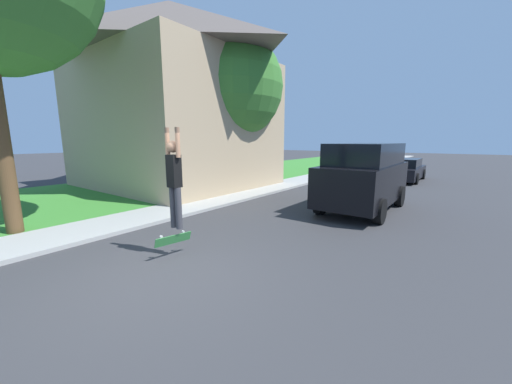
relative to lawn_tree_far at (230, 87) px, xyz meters
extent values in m
plane|color=#333335|center=(5.21, -7.79, -4.83)|extent=(120.00, 120.00, 0.00)
cube|color=#387F2D|center=(-2.79, -1.79, -4.79)|extent=(10.00, 80.00, 0.08)
cube|color=#9E9E99|center=(1.61, -1.79, -4.78)|extent=(1.80, 80.00, 0.10)
cube|color=tan|center=(-3.03, -0.92, -1.72)|extent=(8.72, 7.43, 6.05)
pyramid|color=#5B514C|center=(-3.03, -0.92, 2.74)|extent=(9.52, 8.23, 2.87)
cylinder|color=brown|center=(0.46, -8.63, -2.30)|extent=(0.36, 0.36, 4.90)
cylinder|color=brown|center=(0.00, 0.00, -3.06)|extent=(0.36, 0.36, 3.38)
sphere|color=#38752D|center=(0.00, 0.00, 0.01)|extent=(5.01, 5.01, 5.01)
cube|color=black|center=(6.61, -0.66, -3.88)|extent=(1.89, 4.51, 1.23)
cube|color=black|center=(6.61, -0.55, -2.92)|extent=(1.74, 3.52, 0.69)
cylinder|color=black|center=(5.70, 0.73, -4.46)|extent=(0.24, 0.74, 0.74)
cylinder|color=black|center=(7.52, 0.73, -4.46)|extent=(0.24, 0.74, 0.74)
cylinder|color=black|center=(5.70, -2.06, -4.46)|extent=(0.24, 0.74, 0.74)
cylinder|color=black|center=(7.52, -2.06, -4.46)|extent=(0.24, 0.74, 0.74)
cube|color=black|center=(6.29, 8.37, -4.34)|extent=(1.82, 4.45, 0.64)
cube|color=black|center=(6.29, 8.25, -3.77)|extent=(1.60, 2.32, 0.49)
cylinder|color=black|center=(5.41, 9.70, -4.52)|extent=(0.20, 0.62, 0.62)
cylinder|color=black|center=(7.17, 9.70, -4.52)|extent=(0.20, 0.62, 0.62)
cylinder|color=black|center=(5.41, 7.03, -4.52)|extent=(0.20, 0.62, 0.62)
cylinder|color=black|center=(7.17, 7.03, -4.52)|extent=(0.20, 0.62, 0.62)
cylinder|color=#38383D|center=(4.67, -6.97, -3.82)|extent=(0.13, 0.13, 0.84)
cylinder|color=#38383D|center=(4.84, -6.97, -3.82)|extent=(0.13, 0.13, 0.84)
cube|color=black|center=(4.75, -6.97, -3.07)|extent=(0.25, 0.20, 0.65)
sphere|color=#9E7051|center=(4.75, -6.97, -2.59)|extent=(0.23, 0.23, 0.23)
cylinder|color=#9E7051|center=(4.59, -6.97, -2.51)|extent=(0.09, 0.09, 0.57)
cylinder|color=#9E7051|center=(4.91, -6.97, -2.51)|extent=(0.09, 0.09, 0.57)
cube|color=#337F3D|center=(4.77, -7.07, -4.46)|extent=(0.15, 0.81, 0.22)
cylinder|color=silver|center=(4.76, -6.82, -4.36)|extent=(0.03, 0.06, 0.06)
cylinder|color=silver|center=(4.70, -6.82, -4.53)|extent=(0.03, 0.06, 0.06)
cylinder|color=silver|center=(4.71, -7.32, -4.35)|extent=(0.03, 0.06, 0.06)
cylinder|color=silver|center=(4.66, -7.32, -4.52)|extent=(0.03, 0.06, 0.06)
camera|label=1|loc=(9.43, -10.49, -2.48)|focal=20.00mm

